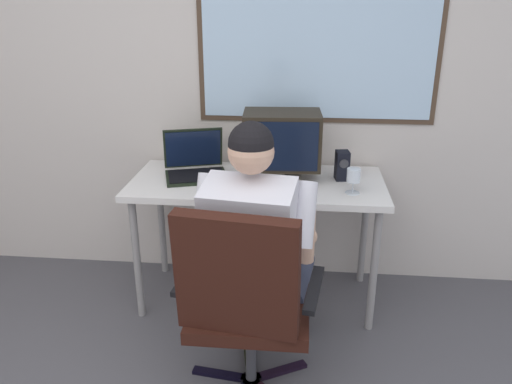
% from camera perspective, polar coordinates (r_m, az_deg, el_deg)
% --- Properties ---
extents(wall_rear, '(5.38, 0.08, 2.62)m').
position_cam_1_polar(wall_rear, '(3.06, -2.67, 13.84)').
color(wall_rear, beige).
rests_on(wall_rear, ground).
extents(desk, '(1.41, 0.62, 0.75)m').
position_cam_1_polar(desk, '(2.84, 0.15, -0.01)').
color(desk, gray).
rests_on(desk, ground).
extents(office_chair, '(0.65, 0.60, 0.97)m').
position_cam_1_polar(office_chair, '(2.16, -1.31, -11.75)').
color(office_chair, black).
rests_on(office_chair, ground).
extents(person_seated, '(0.56, 0.80, 1.26)m').
position_cam_1_polar(person_seated, '(2.32, 0.16, -6.04)').
color(person_seated, '#30364A').
rests_on(person_seated, ground).
extents(crt_monitor, '(0.43, 0.30, 0.38)m').
position_cam_1_polar(crt_monitor, '(2.78, 2.93, 5.82)').
color(crt_monitor, beige).
rests_on(crt_monitor, desk).
extents(laptop, '(0.41, 0.39, 0.25)m').
position_cam_1_polar(laptop, '(2.92, -6.89, 3.24)').
color(laptop, black).
rests_on(laptop, desk).
extents(wine_glass, '(0.08, 0.08, 0.13)m').
position_cam_1_polar(wine_glass, '(2.65, 10.93, 1.68)').
color(wine_glass, silver).
rests_on(wine_glass, desk).
extents(desk_speaker, '(0.08, 0.10, 0.16)m').
position_cam_1_polar(desk_speaker, '(2.85, 9.68, 2.97)').
color(desk_speaker, black).
rests_on(desk_speaker, desk).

